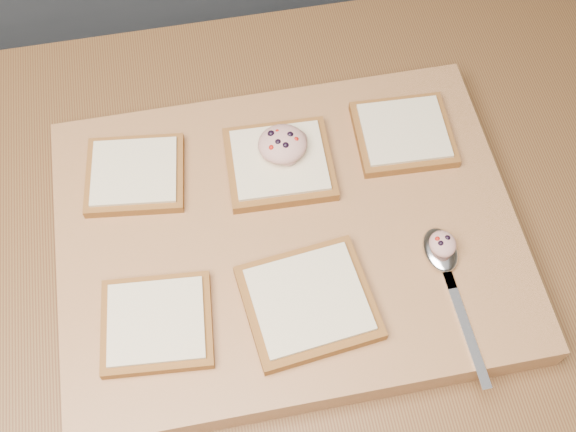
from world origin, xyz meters
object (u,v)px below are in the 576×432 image
object	(u,v)px
cutting_board	(288,237)
spoon	(444,261)
bread_far_center	(279,163)
tuna_salad_dollop	(282,144)

from	to	relation	value
cutting_board	spoon	world-z (taller)	spoon
bread_far_center	spoon	size ratio (longest dim) A/B	0.68
bread_far_center	tuna_salad_dollop	distance (m)	0.03
cutting_board	spoon	xyz separation A→B (m)	(0.16, -0.07, 0.03)
bread_far_center	tuna_salad_dollop	xyz separation A→B (m)	(0.01, 0.01, 0.02)
bread_far_center	tuna_salad_dollop	size ratio (longest dim) A/B	2.22
cutting_board	spoon	size ratio (longest dim) A/B	2.79
cutting_board	tuna_salad_dollop	distance (m)	0.11
tuna_salad_dollop	cutting_board	bearing A→B (deg)	-96.93
cutting_board	spoon	bearing A→B (deg)	-24.79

